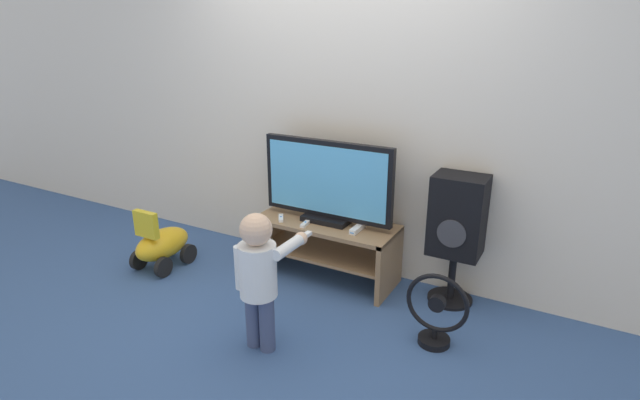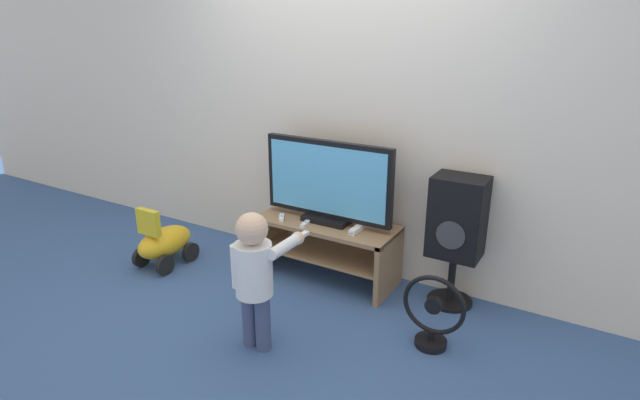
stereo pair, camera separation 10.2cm
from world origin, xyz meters
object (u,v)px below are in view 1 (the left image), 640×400
at_px(child, 259,271).
at_px(floor_fan, 436,313).
at_px(television, 327,183).
at_px(speaker_tower, 457,220).
at_px(remote_primary, 281,218).
at_px(remote_secondary, 305,224).
at_px(ride_on_toy, 162,244).
at_px(game_console, 358,228).

distance_m(child, floor_fan, 1.08).
xyz_separation_m(child, floor_fan, (0.90, 0.53, -0.29)).
bearing_deg(television, speaker_tower, 6.06).
distance_m(remote_primary, floor_fan, 1.37).
xyz_separation_m(television, remote_primary, (-0.32, -0.14, -0.29)).
distance_m(television, remote_secondary, 0.34).
bearing_deg(floor_fan, remote_primary, 166.45).
distance_m(speaker_tower, ride_on_toy, 2.27).
bearing_deg(floor_fan, game_console, 150.77).
relative_size(television, ride_on_toy, 1.99).
relative_size(game_console, child, 0.22).
xyz_separation_m(remote_primary, remote_secondary, (0.22, -0.00, 0.00)).
xyz_separation_m(remote_primary, ride_on_toy, (-0.90, -0.36, -0.27)).
xyz_separation_m(remote_primary, speaker_tower, (1.25, 0.24, 0.14)).
bearing_deg(game_console, speaker_tower, 13.40).
xyz_separation_m(child, speaker_tower, (0.84, 1.08, 0.10)).
height_order(television, floor_fan, television).
xyz_separation_m(remote_primary, floor_fan, (1.30, -0.31, -0.25)).
relative_size(remote_primary, remote_secondary, 0.95).
xyz_separation_m(remote_secondary, ride_on_toy, (-1.11, -0.36, -0.27)).
xyz_separation_m(game_console, speaker_tower, (0.65, 0.16, 0.14)).
bearing_deg(remote_primary, floor_fan, -13.55).
relative_size(remote_primary, ride_on_toy, 0.25).
xyz_separation_m(floor_fan, ride_on_toy, (-2.20, -0.05, -0.02)).
xyz_separation_m(television, speaker_tower, (0.93, 0.10, -0.14)).
height_order(remote_secondary, floor_fan, remote_secondary).
height_order(child, speaker_tower, speaker_tower).
height_order(television, remote_primary, television).
relative_size(game_console, remote_primary, 1.51).
distance_m(television, game_console, 0.40).
bearing_deg(remote_primary, ride_on_toy, -158.02).
relative_size(remote_secondary, speaker_tower, 0.15).
height_order(remote_primary, ride_on_toy, ride_on_toy).
height_order(remote_primary, speaker_tower, speaker_tower).
bearing_deg(child, television, 95.26).
xyz_separation_m(game_console, remote_primary, (-0.60, -0.08, -0.01)).
bearing_deg(child, speaker_tower, 52.06).
height_order(game_console, remote_secondary, game_console).
bearing_deg(remote_secondary, speaker_tower, 13.20).
bearing_deg(game_console, remote_primary, -172.19).
distance_m(remote_secondary, speaker_tower, 1.07).
bearing_deg(remote_primary, child, -64.12).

